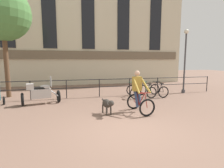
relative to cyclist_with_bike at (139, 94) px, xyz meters
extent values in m
plane|color=#7A5B4C|center=(-1.07, -1.80, -0.76)|extent=(60.00, 60.00, 0.00)
cylinder|color=black|center=(-4.82, 3.40, -0.24)|extent=(0.05, 0.05, 1.05)
cylinder|color=black|center=(-2.95, 3.40, -0.24)|extent=(0.05, 0.05, 1.05)
cylinder|color=black|center=(-1.07, 3.40, -0.24)|extent=(0.05, 0.05, 1.05)
cylinder|color=black|center=(0.80, 3.40, -0.24)|extent=(0.05, 0.05, 1.05)
cylinder|color=black|center=(2.68, 3.40, -0.24)|extent=(0.05, 0.05, 1.05)
cylinder|color=black|center=(4.55, 3.40, -0.24)|extent=(0.05, 0.05, 1.05)
cylinder|color=black|center=(6.43, 3.40, -0.24)|extent=(0.05, 0.05, 1.05)
cylinder|color=black|center=(-1.07, 3.40, 0.26)|extent=(15.00, 0.04, 0.04)
cylinder|color=black|center=(-1.07, 3.40, -0.19)|extent=(15.00, 0.04, 0.04)
cube|color=beige|center=(-1.07, 9.20, 5.02)|extent=(18.00, 0.60, 11.57)
cube|color=brown|center=(-1.07, 8.84, 1.84)|extent=(17.10, 0.12, 0.70)
cube|color=black|center=(-7.37, 8.87, 5.60)|extent=(1.10, 0.06, 6.48)
cube|color=black|center=(-4.22, 8.87, 5.60)|extent=(1.10, 0.06, 6.48)
cube|color=black|center=(-1.07, 8.87, 5.60)|extent=(1.10, 0.06, 6.48)
cube|color=black|center=(2.08, 8.87, 5.60)|extent=(1.10, 0.06, 6.48)
cube|color=black|center=(5.23, 8.87, 5.60)|extent=(1.10, 0.06, 6.48)
torus|color=black|center=(0.07, -0.68, -0.42)|extent=(0.68, 0.14, 0.68)
torus|color=black|center=(-0.04, 0.41, -0.42)|extent=(0.68, 0.14, 0.68)
cylinder|color=maroon|center=(0.03, -0.26, -0.19)|extent=(0.09, 0.49, 0.60)
cylinder|color=maroon|center=(-0.01, 0.07, -0.22)|extent=(0.06, 0.23, 0.52)
cylinder|color=maroon|center=(0.02, -0.16, 0.07)|extent=(0.10, 0.66, 0.10)
cylinder|color=maroon|center=(-0.02, 0.19, -0.45)|extent=(0.07, 0.44, 0.08)
cylinder|color=maroon|center=(-0.03, 0.29, -0.19)|extent=(0.05, 0.27, 0.47)
cylinder|color=maroon|center=(0.06, -0.59, -0.16)|extent=(0.05, 0.23, 0.54)
cylinder|color=maroon|center=(0.05, -0.49, 0.10)|extent=(0.48, 0.08, 0.03)
cube|color=black|center=(-0.02, 0.17, 0.06)|extent=(0.14, 0.25, 0.05)
cube|color=#AD8933|center=(-0.02, 0.17, 0.39)|extent=(0.38, 0.26, 0.60)
sphere|color=tan|center=(-0.02, 0.17, 0.83)|extent=(0.22, 0.22, 0.22)
cylinder|color=#AD8933|center=(-0.19, -0.18, 0.37)|extent=(0.09, 0.71, 0.60)
cylinder|color=#AD8933|center=(0.23, -0.14, 0.37)|extent=(0.21, 0.72, 0.60)
cylinder|color=navy|center=(-0.08, 0.06, -0.25)|extent=(0.17, 0.32, 0.69)
cylinder|color=navy|center=(0.06, 0.08, -0.19)|extent=(0.11, 0.30, 0.58)
ellipsoid|color=#332D28|center=(-1.36, -0.04, -0.33)|extent=(0.41, 0.59, 0.34)
cylinder|color=#332D28|center=(-1.31, -0.24, -0.30)|extent=(0.23, 0.22, 0.19)
sphere|color=#332D28|center=(-1.26, -0.41, -0.24)|extent=(0.21, 0.21, 0.21)
cone|color=#332D28|center=(-1.24, -0.51, -0.25)|extent=(0.15, 0.15, 0.12)
cylinder|color=#332D28|center=(-1.44, 0.28, -0.26)|extent=(0.10, 0.19, 0.12)
cylinder|color=#332D28|center=(-1.41, -0.22, -0.58)|extent=(0.06, 0.06, 0.37)
cylinder|color=#332D28|center=(-1.23, -0.18, -0.58)|extent=(0.06, 0.06, 0.37)
cylinder|color=#332D28|center=(-1.49, 0.11, -0.58)|extent=(0.06, 0.06, 0.37)
cylinder|color=#332D28|center=(-1.31, 0.15, -0.58)|extent=(0.06, 0.06, 0.37)
torus|color=black|center=(-3.33, 2.51, -0.45)|extent=(0.26, 0.63, 0.62)
torus|color=black|center=(-4.93, 2.13, -0.45)|extent=(0.26, 0.63, 0.62)
cube|color=#B7B2AD|center=(-4.13, 2.32, -0.23)|extent=(0.97, 0.60, 0.44)
ellipsoid|color=#B7B2AD|center=(-3.93, 2.37, 0.07)|extent=(0.54, 0.42, 0.24)
cube|color=black|center=(-4.24, 2.29, 0.04)|extent=(0.61, 0.42, 0.10)
cylinder|color=#B2B2B7|center=(-3.53, 2.46, -0.27)|extent=(0.46, 0.16, 0.41)
cube|color=silver|center=(-3.67, 2.43, 0.34)|extent=(0.13, 0.44, 0.50)
cube|color=#B7B2AD|center=(-4.59, 2.21, 0.13)|extent=(0.39, 0.42, 0.28)
torus|color=black|center=(0.90, 3.27, -0.43)|extent=(0.66, 0.16, 0.66)
torus|color=black|center=(0.74, 2.23, -0.43)|extent=(0.66, 0.16, 0.66)
cylinder|color=#194C2D|center=(0.84, 2.86, -0.20)|extent=(0.10, 0.47, 0.58)
cylinder|color=#194C2D|center=(0.79, 2.55, -0.24)|extent=(0.06, 0.22, 0.51)
cylinder|color=#194C2D|center=(0.82, 2.77, 0.05)|extent=(0.13, 0.63, 0.10)
cylinder|color=#194C2D|center=(0.77, 2.44, -0.46)|extent=(0.09, 0.42, 0.07)
cylinder|color=#194C2D|center=(0.76, 2.34, -0.21)|extent=(0.06, 0.25, 0.46)
cylinder|color=#194C2D|center=(0.89, 3.17, -0.18)|extent=(0.06, 0.21, 0.52)
cylinder|color=#194C2D|center=(0.87, 3.08, 0.08)|extent=(0.48, 0.10, 0.03)
cube|color=black|center=(0.78, 2.46, 0.03)|extent=(0.16, 0.26, 0.05)
torus|color=black|center=(1.55, 3.27, -0.43)|extent=(0.66, 0.15, 0.66)
torus|color=black|center=(1.69, 2.23, -0.43)|extent=(0.66, 0.15, 0.66)
cylinder|color=#194C2D|center=(1.61, 2.86, -0.20)|extent=(0.09, 0.47, 0.58)
cylinder|color=#194C2D|center=(1.65, 2.55, -0.24)|extent=(0.06, 0.22, 0.51)
cylinder|color=#194C2D|center=(1.62, 2.77, 0.05)|extent=(0.12, 0.63, 0.10)
cylinder|color=#194C2D|center=(1.67, 2.43, -0.46)|extent=(0.08, 0.42, 0.07)
cylinder|color=#194C2D|center=(1.68, 2.34, -0.21)|extent=(0.06, 0.25, 0.46)
cylinder|color=#194C2D|center=(1.57, 3.17, -0.18)|extent=(0.05, 0.21, 0.52)
cylinder|color=#194C2D|center=(1.58, 3.08, 0.08)|extent=(0.48, 0.09, 0.03)
cube|color=black|center=(1.66, 2.46, 0.03)|extent=(0.15, 0.25, 0.05)
torus|color=black|center=(2.42, 3.27, -0.43)|extent=(0.66, 0.07, 0.66)
torus|color=black|center=(2.43, 2.22, -0.43)|extent=(0.66, 0.07, 0.66)
cylinder|color=black|center=(2.43, 2.86, -0.20)|extent=(0.04, 0.47, 0.58)
cylinder|color=black|center=(2.43, 2.55, -0.24)|extent=(0.03, 0.22, 0.51)
cylinder|color=black|center=(2.43, 2.77, 0.05)|extent=(0.04, 0.63, 0.10)
cylinder|color=black|center=(2.43, 2.43, -0.46)|extent=(0.03, 0.42, 0.07)
cylinder|color=black|center=(2.43, 2.34, -0.21)|extent=(0.03, 0.25, 0.46)
cylinder|color=black|center=(2.42, 3.18, -0.18)|extent=(0.03, 0.21, 0.52)
cylinder|color=black|center=(2.42, 3.08, 0.08)|extent=(0.48, 0.03, 0.03)
cube|color=black|center=(2.43, 2.45, 0.03)|extent=(0.12, 0.24, 0.05)
torus|color=black|center=(-5.87, 2.61, -0.56)|extent=(0.18, 0.41, 0.40)
cylinder|color=#424247|center=(4.54, 3.33, -0.66)|extent=(0.22, 0.22, 0.20)
cylinder|color=#424247|center=(4.54, 3.33, 1.15)|extent=(0.10, 0.10, 3.83)
sphere|color=silver|center=(4.54, 3.33, 3.18)|extent=(0.28, 0.28, 0.28)
cylinder|color=brown|center=(-6.24, 4.58, 1.18)|extent=(0.26, 0.26, 3.88)
sphere|color=#477A3D|center=(-6.24, 4.58, 3.95)|extent=(3.01, 3.01, 3.01)
camera|label=1|loc=(-2.75, -6.62, 1.34)|focal=28.00mm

